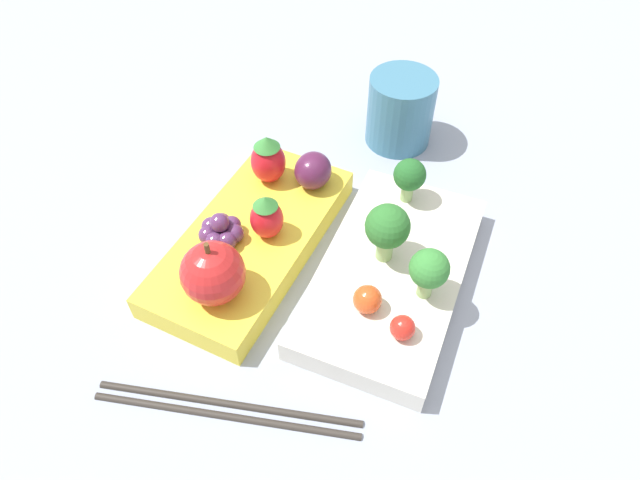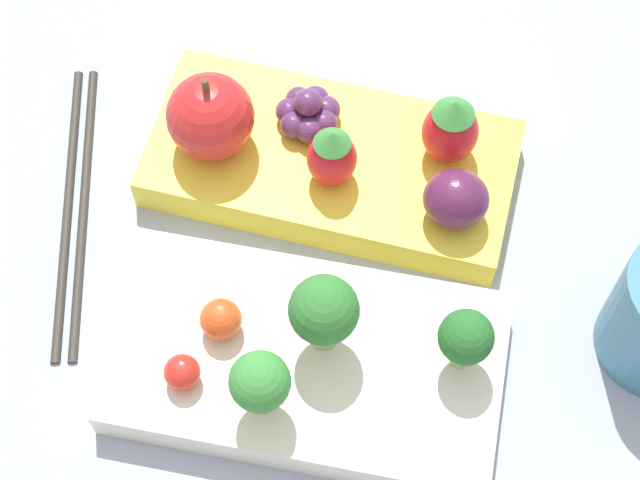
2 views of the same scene
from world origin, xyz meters
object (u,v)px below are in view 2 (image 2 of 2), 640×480
Objects in this scene: grape_cluster at (308,113)px; bento_box_savoury at (308,363)px; broccoli_floret_1 at (328,312)px; chopsticks_pair at (75,206)px; strawberry_1 at (332,156)px; plum at (456,199)px; broccoli_floret_2 at (466,338)px; apple at (210,116)px; bento_box_fruit at (331,164)px; cherry_tomato_1 at (221,319)px; cherry_tomato_0 at (182,372)px; broccoli_floret_0 at (260,383)px; strawberry_0 at (451,129)px.

bento_box_savoury is at bearing 99.19° from grape_cluster.
broccoli_floret_1 reaches higher than grape_cluster.
broccoli_floret_1 is at bearing 156.82° from chopsticks_pair.
strawberry_1 is 0.08m from plum.
broccoli_floret_2 is 0.74× the size of apple.
bento_box_savoury is 4.78× the size of broccoli_floret_2.
bento_box_fruit is 9.82× the size of cherry_tomato_1.
cherry_tomato_1 reaches higher than cherry_tomato_0.
grape_cluster is at bearing -52.65° from broccoli_floret_2.
apple is (0.09, -0.12, -0.01)m from broccoli_floret_1.
broccoli_floret_2 reaches higher than cherry_tomato_1.
cherry_tomato_1 is 0.14m from chopsticks_pair.
bento_box_fruit is 0.16m from broccoli_floret_2.
strawberry_1 is at bearing 119.25° from grape_cluster.
plum is (-0.09, -0.14, -0.01)m from broccoli_floret_0.
strawberry_0 is at bearing -111.55° from broccoli_floret_1.
apple is at bearing -53.11° from broccoli_floret_1.
bento_box_savoury is 4.26× the size of strawberry_0.
broccoli_floret_0 is 1.09× the size of strawberry_1.
cherry_tomato_1 is (0.04, 0.13, 0.02)m from bento_box_fruit.
grape_cluster is at bearing -48.06° from bento_box_fruit.
chopsticks_pair is (0.14, 0.07, -0.03)m from grape_cluster.
broccoli_floret_0 reaches higher than cherry_tomato_1.
strawberry_1 is at bearing -87.81° from bento_box_savoury.
broccoli_floret_0 is at bearing 65.20° from strawberry_0.
bento_box_fruit is 5.02× the size of broccoli_floret_2.
strawberry_1 reaches higher than chopsticks_pair.
chopsticks_pair is at bearing -23.18° from broccoli_floret_1.
bento_box_fruit is at bearing -108.93° from cherry_tomato_1.
broccoli_floret_2 is at bearing -179.00° from cherry_tomato_1.
cherry_tomato_1 is at bearing 80.16° from grape_cluster.
strawberry_0 is (-0.11, -0.14, 0.01)m from cherry_tomato_1.
broccoli_floret_1 is at bearing 97.54° from strawberry_1.
bento_box_fruit is 3.98× the size of broccoli_floret_1.
grape_cluster is at bearing -99.84° from cherry_tomato_1.
strawberry_0 is (-0.14, -0.02, -0.00)m from apple.
broccoli_floret_0 is at bearing 85.79° from bento_box_fruit.
broccoli_floret_1 is at bearing 126.89° from apple.
chopsticks_pair is at bearing -39.24° from broccoli_floret_0.
bento_box_savoury is 0.05m from broccoli_floret_1.
strawberry_0 reaches higher than grape_cluster.
plum is 0.19× the size of chopsticks_pair.
bento_box_fruit is 3.74× the size of apple.
plum is at bearing 169.43° from apple.
strawberry_0 is at bearing -164.66° from chopsticks_pair.
cherry_tomato_0 is 0.19m from plum.
broccoli_floret_2 reaches higher than cherry_tomato_0.
plum is (-0.07, -0.10, 0.03)m from bento_box_savoury.
broccoli_floret_2 is 1.20× the size of plum.
bento_box_fruit is 0.08m from apple.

